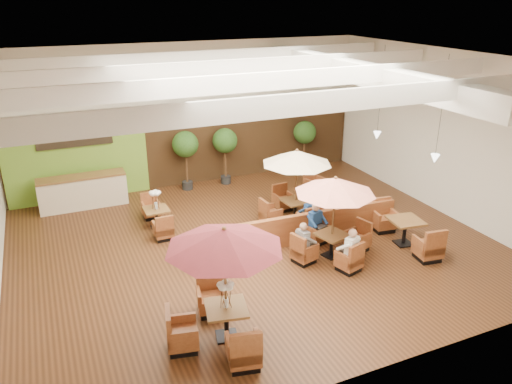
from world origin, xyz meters
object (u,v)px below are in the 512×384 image
table_4 (405,232)px  topiary_2 (305,134)px  table_3 (157,214)px  diner_2 (305,238)px  topiary_1 (225,143)px  table_1 (334,202)px  diner_4 (319,195)px  diner_0 (350,246)px  table_5 (328,194)px  diner_3 (309,210)px  table_2 (296,172)px  diner_1 (316,220)px  topiary_0 (185,147)px  service_counter (83,192)px  table_0 (222,261)px  booth_divider (297,229)px

table_4 → topiary_2: topiary_2 is taller
table_3 → diner_2: bearing=-49.8°
table_4 → topiary_1: 7.87m
table_1 → diner_4: 3.02m
topiary_1 → table_1: bearing=-84.1°
table_1 → diner_0: bearing=-105.5°
table_5 → diner_3: diner_3 is taller
table_2 → diner_1: bearing=-101.4°
table_2 → table_5: table_2 is taller
table_2 → topiary_0: table_2 is taller
table_3 → topiary_2: 7.73m
service_counter → table_0: bearing=-77.1°
table_2 → topiary_0: bearing=116.1°
service_counter → table_5: service_counter is taller
table_3 → table_2: bearing=-16.1°
table_0 → diner_4: bearing=54.8°
service_counter → diner_2: size_ratio=3.82×
table_1 → topiary_2: bearing=51.9°
topiary_1 → diner_3: size_ratio=3.12×
topiary_0 → topiary_2: bearing=0.0°
table_3 → diner_2: size_ratio=2.90×
topiary_2 → diner_0: 8.31m
table_2 → diner_4: 1.34m
diner_3 → topiary_0: bearing=106.0°
diner_0 → topiary_2: bearing=45.0°
diner_0 → table_3: bearing=106.4°
diner_2 → table_2: bearing=151.3°
table_0 → table_4: 7.05m
booth_divider → table_3: bearing=144.7°
table_2 → topiary_2: table_2 is taller
table_2 → topiary_2: 4.98m
service_counter → table_2: (6.40, -4.02, 1.13)m
table_1 → topiary_1: bearing=80.4°
topiary_0 → table_3: bearing=-122.6°
diner_4 → diner_1: bearing=146.1°
booth_divider → diner_0: size_ratio=8.26×
topiary_1 → diner_2: 6.92m
table_2 → diner_3: 1.34m
table_1 → booth_divider: bearing=101.9°
booth_divider → diner_2: bearing=-105.0°
topiary_2 → table_5: bearing=-104.5°
booth_divider → table_5: (2.52, 2.29, -0.10)m
booth_divider → topiary_2: topiary_2 is taller
booth_divider → table_5: 3.40m
topiary_2 → diner_1: size_ratio=2.71×
table_5 → diner_2: size_ratio=3.51×
table_0 → topiary_1: size_ratio=1.23×
table_0 → diner_1: bearing=49.2°
diner_2 → diner_0: bearing=39.2°
table_2 → diner_1: (-0.20, -1.73, -0.95)m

